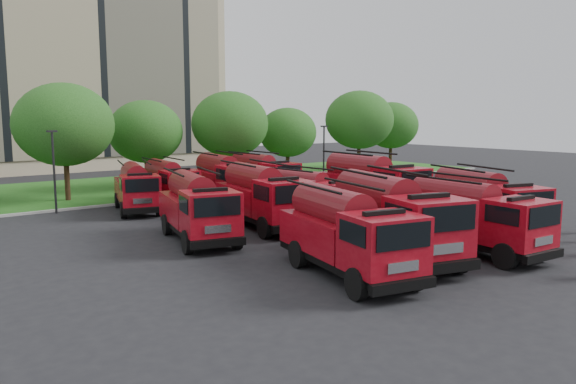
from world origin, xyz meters
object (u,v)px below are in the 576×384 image
fire_truck_7 (371,184)px  firefighter_5 (376,211)px  fire_truck_1 (390,218)px  fire_truck_3 (483,202)px  firefighter_4 (331,245)px  fire_truck_4 (197,208)px  fire_truck_8 (136,188)px  fire_truck_9 (168,182)px  fire_truck_10 (224,179)px  fire_truck_6 (310,197)px  fire_truck_5 (262,197)px  fire_truck_0 (347,233)px  fire_truck_2 (473,217)px  fire_truck_11 (261,175)px

fire_truck_7 → firefighter_5: size_ratio=4.34×
fire_truck_1 → fire_truck_7: (7.66, 8.45, 0.02)m
fire_truck_3 → firefighter_4: size_ratio=4.37×
fire_truck_1 → fire_truck_4: fire_truck_1 is taller
fire_truck_1 → fire_truck_7: size_ratio=1.02×
fire_truck_8 → fire_truck_9: size_ratio=1.03×
fire_truck_3 → fire_truck_10: size_ratio=1.00×
fire_truck_8 → fire_truck_1: bearing=-62.1°
fire_truck_10 → fire_truck_9: bearing=156.0°
fire_truck_1 → fire_truck_6: 8.43m
firefighter_4 → fire_truck_5: bearing=-70.3°
fire_truck_0 → fire_truck_3: fire_truck_0 is taller
fire_truck_2 → fire_truck_11: bearing=87.1°
fire_truck_2 → fire_truck_6: 9.59m
fire_truck_2 → firefighter_4: fire_truck_2 is taller
fire_truck_0 → fire_truck_4: size_ratio=1.02×
fire_truck_3 → fire_truck_10: fire_truck_10 is taller
fire_truck_1 → fire_truck_5: 8.87m
firefighter_5 → fire_truck_5: bearing=-5.5°
fire_truck_1 → firefighter_5: bearing=61.6°
firefighter_4 → fire_truck_6: bearing=-101.5°
fire_truck_5 → fire_truck_4: bearing=-162.7°
fire_truck_8 → firefighter_5: (11.83, -9.41, -1.48)m
fire_truck_2 → fire_truck_8: fire_truck_2 is taller
fire_truck_3 → fire_truck_4: size_ratio=1.01×
fire_truck_2 → firefighter_4: bearing=132.8°
fire_truck_10 → fire_truck_11: bearing=20.5°
fire_truck_3 → firefighter_4: fire_truck_3 is taller
fire_truck_8 → fire_truck_0: bearing=-72.0°
fire_truck_0 → fire_truck_11: 21.24m
fire_truck_5 → fire_truck_9: size_ratio=1.15×
fire_truck_2 → fire_truck_0: bearing=177.8°
fire_truck_3 → firefighter_5: bearing=102.2°
fire_truck_11 → fire_truck_3: bearing=-86.3°
fire_truck_1 → firefighter_5: size_ratio=4.42×
fire_truck_1 → fire_truck_10: bearing=97.3°
fire_truck_9 → fire_truck_3: bearing=-60.8°
fire_truck_4 → fire_truck_6: (7.03, -0.14, -0.12)m
fire_truck_5 → fire_truck_11: size_ratio=1.11×
fire_truck_9 → fire_truck_10: (3.22, -1.96, 0.18)m
fire_truck_0 → fire_truck_6: (5.55, 8.69, -0.16)m
fire_truck_7 → firefighter_5: 1.89m
fire_truck_9 → firefighter_5: (8.88, -10.96, -1.47)m
fire_truck_0 → fire_truck_10: size_ratio=1.01×
fire_truck_7 → fire_truck_11: fire_truck_7 is taller
fire_truck_3 → fire_truck_4: fire_truck_3 is taller
fire_truck_8 → fire_truck_10: (6.17, -0.41, 0.17)m
fire_truck_11 → firefighter_4: bearing=-114.0°
fire_truck_3 → firefighter_4: 8.45m
fire_truck_2 → fire_truck_8: bearing=115.4°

